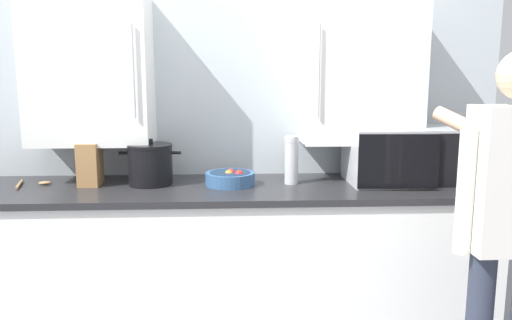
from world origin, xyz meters
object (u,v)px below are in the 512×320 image
object	(u,v)px
thermos_flask	(291,160)
person_figure	(509,212)
wooden_spoon	(33,183)
stock_pot	(150,164)
knife_block	(90,163)
microwave_oven	(397,155)
fruit_bowl	(230,178)

from	to	relation	value
thermos_flask	person_figure	distance (m)	1.11
wooden_spoon	stock_pot	bearing A→B (deg)	-1.23
person_figure	thermos_flask	bearing A→B (deg)	137.18
stock_pot	person_figure	bearing A→B (deg)	-25.88
knife_block	person_figure	size ratio (longest dim) A/B	0.20
microwave_oven	stock_pot	size ratio (longest dim) A/B	1.71
thermos_flask	wooden_spoon	xyz separation A→B (m)	(-1.42, 0.03, -0.12)
knife_block	fruit_bowl	world-z (taller)	knife_block
knife_block	fruit_bowl	bearing A→B (deg)	-2.59
thermos_flask	wooden_spoon	size ratio (longest dim) A/B	1.37
wooden_spoon	person_figure	xyz separation A→B (m)	(2.23, -0.78, 0.03)
knife_block	person_figure	distance (m)	2.06
fruit_bowl	person_figure	world-z (taller)	person_figure
thermos_flask	knife_block	bearing A→B (deg)	179.09
thermos_flask	microwave_oven	bearing A→B (deg)	-0.09
knife_block	stock_pot	size ratio (longest dim) A/B	0.95
wooden_spoon	fruit_bowl	size ratio (longest dim) A/B	0.71
knife_block	wooden_spoon	bearing A→B (deg)	177.53
thermos_flask	stock_pot	size ratio (longest dim) A/B	0.78
knife_block	fruit_bowl	xyz separation A→B (m)	(0.76, -0.03, -0.08)
knife_block	person_figure	xyz separation A→B (m)	(1.91, -0.77, -0.09)
fruit_bowl	person_figure	bearing A→B (deg)	-32.60
wooden_spoon	person_figure	bearing A→B (deg)	-19.38
knife_block	stock_pot	distance (m)	0.33
thermos_flask	stock_pot	distance (m)	0.78
wooden_spoon	knife_block	bearing A→B (deg)	-2.47
thermos_flask	person_figure	size ratio (longest dim) A/B	0.16
thermos_flask	wooden_spoon	distance (m)	1.42
stock_pot	person_figure	distance (m)	1.77
microwave_oven	thermos_flask	world-z (taller)	microwave_oven
fruit_bowl	stock_pot	bearing A→B (deg)	175.49
microwave_oven	knife_block	bearing A→B (deg)	179.37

